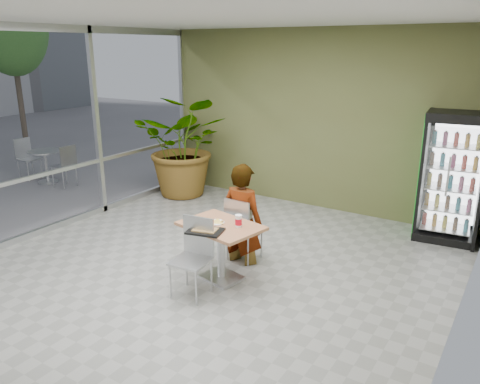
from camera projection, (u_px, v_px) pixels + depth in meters
name	position (u px, v px, depth m)	size (l,w,h in m)	color
ground	(195.00, 278.00, 6.06)	(7.00, 7.00, 0.00)	gray
room_envelope	(191.00, 157.00, 5.59)	(6.00, 7.00, 3.20)	beige
storefront_frame	(36.00, 134.00, 7.13)	(0.10, 7.00, 3.20)	#B2B4B7
dining_table	(221.00, 240.00, 5.88)	(1.10, 0.87, 0.75)	#A16E45
chair_far	(241.00, 225.00, 6.39)	(0.42, 0.42, 0.92)	#B2B4B7
chair_near	(195.00, 250.00, 5.57)	(0.46, 0.46, 0.94)	#B2B4B7
seated_woman	(243.00, 223.00, 6.42)	(0.62, 0.40, 1.69)	black
pizza_plate	(216.00, 222.00, 5.87)	(0.29, 0.24, 0.03)	white
soda_cup	(239.00, 221.00, 5.72)	(0.09, 0.09, 0.15)	white
napkin_stack	(193.00, 222.00, 5.88)	(0.14, 0.14, 0.02)	white
cafeteria_tray	(205.00, 231.00, 5.58)	(0.41, 0.30, 0.02)	black
beverage_fridge	(451.00, 178.00, 7.04)	(0.97, 0.78, 1.97)	black
potted_plant	(186.00, 146.00, 9.20)	(1.80, 1.56, 2.00)	#316428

